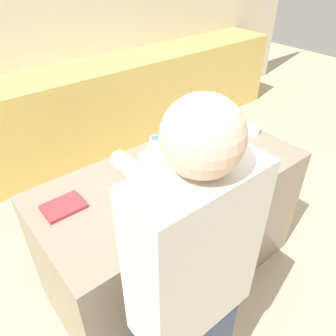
{
  "coord_description": "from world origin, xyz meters",
  "views": [
    {
      "loc": [
        -1.02,
        -1.19,
        2.02
      ],
      "look_at": [
        -0.05,
        0.0,
        0.94
      ],
      "focal_mm": 35.0,
      "sensor_mm": 36.0,
      "label": 1
    }
  ],
  "objects_px": {
    "candy_bowl_far_left": "(226,129)",
    "cookbook": "(63,207)",
    "candy_bowl_center_rear": "(156,141)",
    "candy_bowl_beside_tree": "(252,129)",
    "gingerbread_house": "(164,168)",
    "candy_bowl_near_tray_left": "(208,130)",
    "person": "(190,301)",
    "baking_tray": "(164,182)",
    "decorative_tree": "(199,124)",
    "candy_bowl_behind_tray": "(227,147)"
  },
  "relations": [
    {
      "from": "candy_bowl_far_left",
      "to": "cookbook",
      "type": "relative_size",
      "value": 0.55
    },
    {
      "from": "cookbook",
      "to": "candy_bowl_center_rear",
      "type": "bearing_deg",
      "value": 14.82
    },
    {
      "from": "candy_bowl_beside_tree",
      "to": "gingerbread_house",
      "type": "bearing_deg",
      "value": -175.45
    },
    {
      "from": "candy_bowl_near_tray_left",
      "to": "cookbook",
      "type": "xyz_separation_m",
      "value": [
        -1.14,
        -0.1,
        -0.01
      ]
    },
    {
      "from": "candy_bowl_beside_tree",
      "to": "cookbook",
      "type": "relative_size",
      "value": 0.6
    },
    {
      "from": "person",
      "to": "candy_bowl_near_tray_left",
      "type": "bearing_deg",
      "value": 42.35
    },
    {
      "from": "baking_tray",
      "to": "candy_bowl_far_left",
      "type": "height_order",
      "value": "candy_bowl_far_left"
    },
    {
      "from": "candy_bowl_beside_tree",
      "to": "person",
      "type": "height_order",
      "value": "person"
    },
    {
      "from": "baking_tray",
      "to": "candy_bowl_near_tray_left",
      "type": "bearing_deg",
      "value": 23.13
    },
    {
      "from": "candy_bowl_beside_tree",
      "to": "candy_bowl_near_tray_left",
      "type": "relative_size",
      "value": 1.15
    },
    {
      "from": "cookbook",
      "to": "baking_tray",
      "type": "bearing_deg",
      "value": -16.39
    },
    {
      "from": "candy_bowl_beside_tree",
      "to": "candy_bowl_far_left",
      "type": "xyz_separation_m",
      "value": [
        -0.15,
        0.12,
        0.0
      ]
    },
    {
      "from": "baking_tray",
      "to": "decorative_tree",
      "type": "xyz_separation_m",
      "value": [
        0.41,
        0.16,
        0.17
      ]
    },
    {
      "from": "decorative_tree",
      "to": "candy_bowl_far_left",
      "type": "height_order",
      "value": "decorative_tree"
    },
    {
      "from": "gingerbread_house",
      "to": "candy_bowl_beside_tree",
      "type": "xyz_separation_m",
      "value": [
        0.85,
        0.07,
        -0.08
      ]
    },
    {
      "from": "gingerbread_house",
      "to": "person",
      "type": "relative_size",
      "value": 0.15
    },
    {
      "from": "baking_tray",
      "to": "candy_bowl_far_left",
      "type": "distance_m",
      "value": 0.73
    },
    {
      "from": "candy_bowl_center_rear",
      "to": "cookbook",
      "type": "relative_size",
      "value": 0.45
    },
    {
      "from": "candy_bowl_beside_tree",
      "to": "cookbook",
      "type": "height_order",
      "value": "candy_bowl_beside_tree"
    },
    {
      "from": "baking_tray",
      "to": "candy_bowl_beside_tree",
      "type": "height_order",
      "value": "candy_bowl_beside_tree"
    },
    {
      "from": "candy_bowl_beside_tree",
      "to": "candy_bowl_center_rear",
      "type": "height_order",
      "value": "candy_bowl_center_rear"
    },
    {
      "from": "decorative_tree",
      "to": "candy_bowl_far_left",
      "type": "bearing_deg",
      "value": 5.05
    },
    {
      "from": "candy_bowl_behind_tray",
      "to": "cookbook",
      "type": "bearing_deg",
      "value": 172.55
    },
    {
      "from": "decorative_tree",
      "to": "baking_tray",
      "type": "bearing_deg",
      "value": -159.06
    },
    {
      "from": "baking_tray",
      "to": "candy_bowl_behind_tray",
      "type": "xyz_separation_m",
      "value": [
        0.54,
        0.02,
        0.02
      ]
    },
    {
      "from": "baking_tray",
      "to": "decorative_tree",
      "type": "bearing_deg",
      "value": 20.94
    },
    {
      "from": "candy_bowl_behind_tray",
      "to": "baking_tray",
      "type": "bearing_deg",
      "value": -178.21
    },
    {
      "from": "gingerbread_house",
      "to": "baking_tray",
      "type": "bearing_deg",
      "value": -146.56
    },
    {
      "from": "decorative_tree",
      "to": "candy_bowl_center_rear",
      "type": "bearing_deg",
      "value": 133.92
    },
    {
      "from": "baking_tray",
      "to": "candy_bowl_behind_tray",
      "type": "height_order",
      "value": "candy_bowl_behind_tray"
    },
    {
      "from": "baking_tray",
      "to": "person",
      "type": "height_order",
      "value": "person"
    },
    {
      "from": "baking_tray",
      "to": "candy_bowl_near_tray_left",
      "type": "height_order",
      "value": "candy_bowl_near_tray_left"
    },
    {
      "from": "cookbook",
      "to": "candy_bowl_behind_tray",
      "type": "bearing_deg",
      "value": -7.45
    },
    {
      "from": "gingerbread_house",
      "to": "candy_bowl_behind_tray",
      "type": "height_order",
      "value": "gingerbread_house"
    },
    {
      "from": "candy_bowl_center_rear",
      "to": "candy_bowl_beside_tree",
      "type": "bearing_deg",
      "value": -24.62
    },
    {
      "from": "candy_bowl_behind_tray",
      "to": "cookbook",
      "type": "height_order",
      "value": "candy_bowl_behind_tray"
    },
    {
      "from": "candy_bowl_behind_tray",
      "to": "gingerbread_house",
      "type": "bearing_deg",
      "value": -178.23
    },
    {
      "from": "candy_bowl_behind_tray",
      "to": "person",
      "type": "bearing_deg",
      "value": -144.47
    },
    {
      "from": "baking_tray",
      "to": "candy_bowl_far_left",
      "type": "bearing_deg",
      "value": 14.58
    },
    {
      "from": "candy_bowl_near_tray_left",
      "to": "candy_bowl_beside_tree",
      "type": "bearing_deg",
      "value": -37.42
    },
    {
      "from": "candy_bowl_behind_tray",
      "to": "candy_bowl_center_rear",
      "type": "bearing_deg",
      "value": 133.41
    },
    {
      "from": "gingerbread_house",
      "to": "candy_bowl_near_tray_left",
      "type": "distance_m",
      "value": 0.66
    },
    {
      "from": "candy_bowl_center_rear",
      "to": "person",
      "type": "bearing_deg",
      "value": -121.21
    },
    {
      "from": "cookbook",
      "to": "person",
      "type": "bearing_deg",
      "value": -79.77
    },
    {
      "from": "baking_tray",
      "to": "gingerbread_house",
      "type": "height_order",
      "value": "gingerbread_house"
    },
    {
      "from": "cookbook",
      "to": "person",
      "type": "distance_m",
      "value": 0.82
    },
    {
      "from": "person",
      "to": "candy_bowl_center_rear",
      "type": "bearing_deg",
      "value": 58.79
    },
    {
      "from": "candy_bowl_far_left",
      "to": "candy_bowl_center_rear",
      "type": "relative_size",
      "value": 1.21
    },
    {
      "from": "candy_bowl_near_tray_left",
      "to": "candy_bowl_behind_tray",
      "type": "xyz_separation_m",
      "value": [
        -0.06,
        -0.24,
        -0.0
      ]
    },
    {
      "from": "candy_bowl_beside_tree",
      "to": "candy_bowl_center_rear",
      "type": "bearing_deg",
      "value": 155.38
    }
  ]
}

